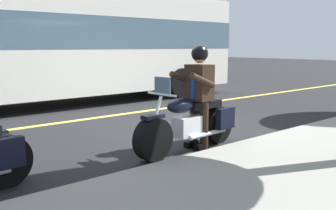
% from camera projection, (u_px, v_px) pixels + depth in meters
% --- Properties ---
extents(ground_plane, '(80.00, 80.00, 0.00)m').
position_uv_depth(ground_plane, '(174.00, 127.00, 7.90)').
color(ground_plane, black).
extents(lane_center_stripe, '(60.00, 0.16, 0.01)m').
position_uv_depth(lane_center_stripe, '(123.00, 114.00, 9.41)').
color(lane_center_stripe, '#E5DB4C').
rests_on(lane_center_stripe, ground_plane).
extents(motorcycle_main, '(2.22, 0.70, 1.26)m').
position_uv_depth(motorcycle_main, '(191.00, 123.00, 6.13)').
color(motorcycle_main, black).
rests_on(motorcycle_main, ground_plane).
extents(rider_main, '(0.65, 0.58, 1.74)m').
position_uv_depth(rider_main, '(199.00, 88.00, 6.17)').
color(rider_main, black).
rests_on(rider_main, ground_plane).
extents(bus_near, '(11.05, 2.70, 3.30)m').
position_uv_depth(bus_near, '(73.00, 41.00, 10.98)').
color(bus_near, white).
rests_on(bus_near, ground_plane).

